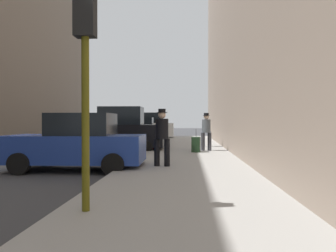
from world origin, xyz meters
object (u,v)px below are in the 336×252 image
pedestrian_with_beanie (206,130)px  parked_gray_coupe (137,131)px  fire_hydrant (155,142)px  traffic_light (85,43)px  pedestrian_with_fedora (162,134)px  parked_black_suv (119,131)px  parked_blue_sedan (78,143)px  pedestrian_in_jeans (206,129)px  rolling_suitcase (196,144)px  parked_white_van (147,127)px

pedestrian_with_beanie → parked_gray_coupe: bearing=124.0°
parked_gray_coupe → fire_hydrant: parked_gray_coupe is taller
traffic_light → pedestrian_with_fedora: size_ratio=2.03×
fire_hydrant → traffic_light: size_ratio=0.20×
parked_black_suv → pedestrian_with_beanie: bearing=-8.5°
parked_blue_sedan → pedestrian_in_jeans: pedestrian_in_jeans is taller
rolling_suitcase → parked_white_van: bearing=106.7°
fire_hydrant → rolling_suitcase: 2.42m
parked_black_suv → fire_hydrant: 1.88m
pedestrian_in_jeans → rolling_suitcase: 3.27m
parked_black_suv → pedestrian_in_jeans: (4.46, 1.85, 0.07)m
rolling_suitcase → pedestrian_with_beanie: bearing=53.1°
fire_hydrant → traffic_light: bearing=-89.7°
pedestrian_in_jeans → rolling_suitcase: pedestrian_in_jeans is taller
parked_blue_sedan → parked_black_suv: 6.09m
pedestrian_in_jeans → rolling_suitcase: (-0.64, -3.15, -0.61)m
fire_hydrant → pedestrian_with_fedora: (0.84, -6.06, 0.64)m
parked_black_suv → parked_gray_coupe: size_ratio=1.09×
parked_blue_sedan → traffic_light: bearing=-69.8°
parked_black_suv → parked_gray_coupe: (0.00, 5.76, -0.18)m
pedestrian_with_beanie → parked_blue_sedan: bearing=-128.4°
parked_gray_coupe → pedestrian_with_beanie: pedestrian_with_beanie is taller
fire_hydrant → pedestrian_with_beanie: pedestrian_with_beanie is taller
parked_blue_sedan → pedestrian_in_jeans: 9.11m
parked_gray_coupe → parked_black_suv: bearing=-90.0°
pedestrian_with_fedora → pedestrian_with_beanie: bearing=72.7°
parked_black_suv → fire_hydrant: bearing=1.4°
parked_white_van → pedestrian_in_jeans: size_ratio=2.72×
parked_black_suv → traffic_light: 11.40m
parked_blue_sedan → pedestrian_with_beanie: size_ratio=2.38×
parked_white_van → traffic_light: traffic_light is taller
traffic_light → parked_white_van: bearing=94.7°
parked_blue_sedan → traffic_light: traffic_light is taller
pedestrian_with_beanie → pedestrian_with_fedora: same height
parked_gray_coupe → rolling_suitcase: (3.82, -7.06, -0.36)m
pedestrian_in_jeans → parked_gray_coupe: bearing=138.8°
parked_blue_sedan → fire_hydrant: (1.80, 6.13, -0.35)m
pedestrian_with_fedora → rolling_suitcase: (1.18, 4.71, -0.65)m
parked_black_suv → parked_white_van: size_ratio=1.00×
parked_black_suv → traffic_light: traffic_light is taller
parked_black_suv → traffic_light: (1.85, -11.12, 1.73)m
parked_blue_sedan → parked_gray_coupe: same height
parked_black_suv → pedestrian_with_fedora: (2.64, -6.01, 0.10)m
parked_blue_sedan → parked_white_van: 17.54m
parked_white_van → pedestrian_with_fedora: (2.64, -17.47, 0.10)m
traffic_light → fire_hydrant: bearing=90.3°
pedestrian_in_jeans → parked_white_van: bearing=114.9°
parked_white_van → pedestrian_with_fedora: bearing=-81.4°
parked_blue_sedan → fire_hydrant: 6.40m
traffic_light → rolling_suitcase: bearing=78.7°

